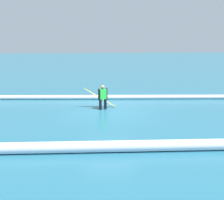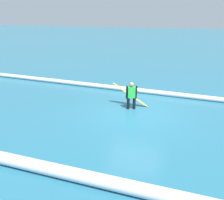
# 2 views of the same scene
# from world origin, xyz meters

# --- Properties ---
(ground_plane) EXTENTS (121.37, 121.37, 0.00)m
(ground_plane) POSITION_xyz_m (0.00, 0.00, 0.00)
(ground_plane) COLOR #266880
(surfer) EXTENTS (0.50, 0.32, 1.29)m
(surfer) POSITION_xyz_m (0.31, -0.45, 0.72)
(surfer) COLOR black
(surfer) RESTS_ON ground_plane
(surfboard) EXTENTS (1.79, 0.33, 1.13)m
(surfboard) POSITION_xyz_m (0.45, -0.86, 0.55)
(surfboard) COLOR yellow
(surfboard) RESTS_ON ground_plane
(wave_crest_foreground) EXTENTS (18.56, 1.41, 0.26)m
(wave_crest_foreground) POSITION_xyz_m (1.33, -2.97, 0.13)
(wave_crest_foreground) COLOR white
(wave_crest_foreground) RESTS_ON ground_plane
(wave_crest_midground) EXTENTS (14.91, 0.78, 0.37)m
(wave_crest_midground) POSITION_xyz_m (-2.17, 5.07, 0.19)
(wave_crest_midground) COLOR white
(wave_crest_midground) RESTS_ON ground_plane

